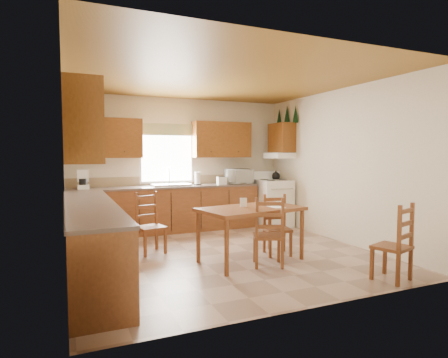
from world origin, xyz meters
name	(u,v)px	position (x,y,z in m)	size (l,w,h in m)	color
floor	(223,254)	(0.00, 0.00, 0.00)	(4.50, 4.50, 0.00)	#9F816D
ceiling	(223,79)	(0.00, 0.00, 2.70)	(4.50, 4.50, 0.00)	#8A5E1F
wall_left	(64,170)	(-2.25, 0.00, 1.35)	(4.50, 4.50, 0.00)	beige
wall_right	(339,166)	(2.25, 0.00, 1.35)	(4.50, 4.50, 0.00)	beige
wall_back	(181,164)	(0.00, 2.25, 1.35)	(4.50, 4.50, 0.00)	beige
wall_front	(312,176)	(0.00, -2.25, 1.35)	(4.50, 4.50, 0.00)	beige
lower_cab_back	(167,210)	(-0.38, 1.95, 0.44)	(3.75, 0.60, 0.88)	brown
lower_cab_left	(91,239)	(-1.95, -0.15, 0.44)	(0.60, 3.60, 0.88)	brown
counter_back	(167,187)	(-0.38, 1.95, 0.90)	(3.75, 0.63, 0.04)	brown
counter_left	(90,205)	(-1.95, -0.15, 0.90)	(0.63, 3.60, 0.04)	brown
backsplash	(163,180)	(-0.38, 2.24, 1.01)	(3.75, 0.01, 0.18)	#917B59
upper_cab_back_left	(104,138)	(-1.55, 2.08, 1.85)	(1.41, 0.33, 0.75)	brown
upper_cab_back_right	(222,140)	(0.86, 2.08, 1.85)	(1.25, 0.33, 0.75)	brown
upper_cab_left	(77,131)	(-2.08, -0.15, 1.85)	(0.33, 3.60, 0.75)	brown
upper_cab_stove	(282,138)	(2.08, 1.65, 1.90)	(0.33, 0.62, 0.62)	brown
range_hood	(279,155)	(2.03, 1.65, 1.52)	(0.44, 0.62, 0.12)	white
window_frame	(167,154)	(-0.30, 2.22, 1.55)	(1.13, 0.02, 1.18)	white
window_pane	(167,154)	(-0.30, 2.21, 1.55)	(1.05, 0.01, 1.10)	white
window_valance	(167,130)	(-0.30, 2.19, 2.05)	(1.19, 0.01, 0.24)	#526E35
sink_basin	(171,185)	(-0.30, 1.95, 0.94)	(0.75, 0.45, 0.04)	silver
pine_decal_a	(295,114)	(2.21, 1.33, 2.38)	(0.22, 0.22, 0.36)	black
pine_decal_b	(287,114)	(2.21, 1.65, 2.42)	(0.22, 0.22, 0.36)	black
pine_decal_c	(279,117)	(2.21, 1.97, 2.38)	(0.22, 0.22, 0.36)	black
stove	(273,203)	(1.88, 1.64, 0.49)	(0.66, 0.68, 0.98)	white
coffeemaker	(83,181)	(-1.94, 1.93, 1.07)	(0.18, 0.22, 0.31)	white
paper_towel	(198,178)	(0.26, 1.92, 1.05)	(0.11, 0.11, 0.27)	white
toaster	(222,181)	(0.77, 1.86, 1.00)	(0.19, 0.12, 0.16)	white
microwave	(239,176)	(1.18, 1.90, 1.08)	(0.52, 0.38, 0.31)	white
dining_table	(251,234)	(0.23, -0.51, 0.39)	(1.47, 0.84, 0.79)	brown
chair_near_left	(268,231)	(0.35, -0.81, 0.48)	(0.41, 0.39, 0.97)	brown
chair_near_right	(392,242)	(1.45, -1.93, 0.48)	(0.40, 0.38, 0.96)	brown
chair_far_left	(151,223)	(-1.02, 0.49, 0.47)	(0.40, 0.38, 0.95)	brown
chair_far_right	(277,225)	(0.76, -0.37, 0.46)	(0.39, 0.37, 0.92)	brown
table_paper	(276,207)	(0.60, -0.60, 0.79)	(0.19, 0.25, 0.00)	white
table_card	(243,202)	(0.15, -0.42, 0.85)	(0.10, 0.02, 0.13)	white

